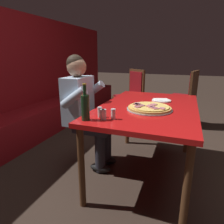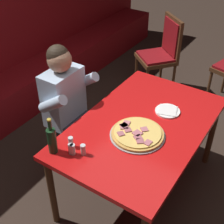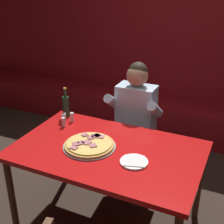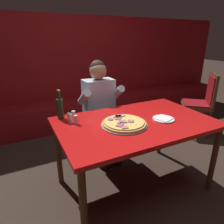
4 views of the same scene
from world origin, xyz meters
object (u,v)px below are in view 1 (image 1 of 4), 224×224
Objects in this scene: shaker_parmesan at (104,115)px; diner_seated_blue_shirt at (85,107)px; main_dining_table at (148,113)px; shaker_black_pepper at (102,115)px; plate_white_paper at (161,100)px; pizza at (149,108)px; shaker_oregano at (113,115)px; dining_chair_near_right at (131,92)px; shaker_red_pepper_flakes at (100,113)px; beer_bottle at (85,107)px; dining_chair_near_left at (186,94)px.

diner_seated_blue_shirt is (0.52, 0.45, -0.10)m from shaker_parmesan.
shaker_black_pepper reaches higher than main_dining_table.
plate_white_paper reaches higher than main_dining_table.
shaker_oregano is (-0.39, 0.22, 0.02)m from pizza.
shaker_parmesan is at bearing 146.26° from pizza.
dining_chair_near_right reaches higher than pizza.
dining_chair_near_right is (2.28, 0.37, -0.23)m from shaker_black_pepper.
main_dining_table is 0.61m from shaker_red_pepper_flakes.
dining_chair_near_right is at bearing 9.13° from shaker_black_pepper.
beer_bottle reaches higher than shaker_black_pepper.
beer_bottle reaches higher than shaker_red_pepper_flakes.
dining_chair_near_left is (1.99, -0.32, -0.20)m from pizza.
shaker_black_pepper is 2.51m from dining_chair_near_left.
shaker_black_pepper is at bearing 156.75° from plate_white_paper.
beer_bottle is at bearing 145.94° from shaker_red_pepper_flakes.
shaker_parmesan is 1.00× the size of shaker_oregano.
pizza is 0.51m from shaker_parmesan.
diner_seated_blue_shirt is 1.76m from dining_chair_near_right.
beer_bottle is 0.15m from shaker_red_pepper_flakes.
pizza is 1.98m from dining_chair_near_right.
main_dining_table is 0.58m from shaker_oregano.
shaker_red_pepper_flakes is 0.09× the size of dining_chair_near_left.
plate_white_paper is 0.84m from shaker_oregano.
pizza is at bearing -97.19° from diner_seated_blue_shirt.
dining_chair_near_left is at bearing -9.08° from pizza.
shaker_oregano is at bearing -61.85° from shaker_black_pepper.
diner_seated_blue_shirt is at bearing 40.73° from shaker_parmesan.
diner_seated_blue_shirt reaches higher than shaker_parmesan.
pizza is at bearing -34.84° from shaker_black_pepper.
main_dining_table is at bearing -31.44° from beer_bottle.
dining_chair_near_left reaches higher than shaker_oregano.
shaker_red_pepper_flakes reaches higher than pizza.
shaker_black_pepper is 0.07× the size of diner_seated_blue_shirt.
plate_white_paper is at bearing -8.55° from pizza.
beer_bottle reaches higher than plate_white_paper.
shaker_oregano is 0.09× the size of dining_chair_near_left.
dining_chair_near_left is 0.99m from dining_chair_near_right.
beer_bottle is at bearing 112.66° from shaker_parmesan.
plate_white_paper is at bearing -23.25° from shaker_black_pepper.
beer_bottle is 0.29× the size of dining_chair_near_left.
pizza is 0.74m from diner_seated_blue_shirt.
shaker_red_pepper_flakes is 0.08m from shaker_parmesan.
shaker_parmesan is (-0.57, 0.25, 0.11)m from main_dining_table.
plate_white_paper is 2.44× the size of shaker_red_pepper_flakes.
dining_chair_near_right is at bearing -2.12° from diner_seated_blue_shirt.
beer_bottle reaches higher than main_dining_table.
main_dining_table is 0.18m from pizza.
shaker_parmesan is at bearing 121.00° from shaker_oregano.
shaker_black_pepper and shaker_parmesan have the same top height.
diner_seated_blue_shirt is (-0.05, 0.69, 0.01)m from main_dining_table.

